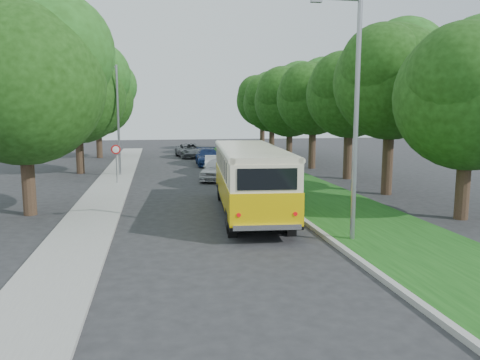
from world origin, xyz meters
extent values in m
plane|color=#242426|center=(0.00, 0.00, 0.00)|extent=(120.00, 120.00, 0.00)
cube|color=gray|center=(3.60, 5.00, 0.07)|extent=(0.20, 70.00, 0.15)
cube|color=#174512|center=(5.95, 5.00, 0.07)|extent=(4.50, 70.00, 0.13)
cube|color=gray|center=(-4.80, 5.00, 0.06)|extent=(2.20, 70.00, 0.12)
cylinder|color=#332319|center=(10.15, 0.00, 1.67)|extent=(0.56, 0.56, 3.35)
sphere|color=#15340C|center=(10.15, 0.00, 4.95)|extent=(5.85, 5.85, 5.85)
sphere|color=#15340C|center=(9.28, -0.73, 5.68)|extent=(4.09, 4.09, 4.09)
cylinder|color=#332319|center=(9.96, 6.00, 2.13)|extent=(0.56, 0.56, 4.26)
sphere|color=#15340C|center=(9.96, 6.00, 5.91)|extent=(5.98, 5.98, 5.98)
sphere|color=#15340C|center=(11.01, 6.60, 7.10)|extent=(4.49, 4.49, 4.49)
sphere|color=#15340C|center=(9.06, 5.25, 6.65)|extent=(4.19, 4.19, 4.19)
cylinder|color=#332319|center=(10.28, 12.00, 1.98)|extent=(0.56, 0.56, 3.95)
sphere|color=#15340C|center=(10.28, 12.00, 5.49)|extent=(5.61, 5.61, 5.61)
sphere|color=#15340C|center=(11.26, 12.56, 6.62)|extent=(4.21, 4.21, 4.21)
sphere|color=#15340C|center=(9.44, 11.30, 6.20)|extent=(3.92, 3.92, 3.92)
cylinder|color=#332319|center=(9.90, 18.00, 1.93)|extent=(0.56, 0.56, 3.86)
sphere|color=#15340C|center=(9.90, 18.00, 5.41)|extent=(5.64, 5.64, 5.64)
sphere|color=#15340C|center=(10.89, 18.56, 6.54)|extent=(4.23, 4.23, 4.23)
sphere|color=#15340C|center=(9.05, 17.30, 6.12)|extent=(3.95, 3.95, 3.95)
cylinder|color=#332319|center=(9.80, 24.00, 1.79)|extent=(0.56, 0.56, 3.58)
sphere|color=#15340C|center=(9.80, 24.00, 5.33)|extent=(6.36, 6.36, 6.36)
sphere|color=#15340C|center=(10.91, 24.64, 6.60)|extent=(4.77, 4.77, 4.77)
sphere|color=#15340C|center=(8.84, 23.21, 6.12)|extent=(4.45, 4.45, 4.45)
cylinder|color=#332319|center=(9.67, 30.00, 1.84)|extent=(0.56, 0.56, 3.68)
sphere|color=#15340C|center=(9.67, 30.00, 5.31)|extent=(5.91, 5.91, 5.91)
sphere|color=#15340C|center=(10.70, 30.59, 6.49)|extent=(4.43, 4.43, 4.43)
sphere|color=#15340C|center=(8.78, 29.26, 6.05)|extent=(4.14, 4.14, 4.14)
cylinder|color=#332319|center=(10.05, 36.00, 2.02)|extent=(0.56, 0.56, 4.05)
sphere|color=#15340C|center=(10.05, 36.00, 5.69)|extent=(5.97, 5.97, 5.97)
sphere|color=#15340C|center=(11.09, 36.60, 6.88)|extent=(4.48, 4.48, 4.48)
sphere|color=#15340C|center=(9.15, 35.25, 6.43)|extent=(4.18, 4.18, 4.18)
cylinder|color=#332319|center=(-7.50, 4.00, 1.84)|extent=(0.56, 0.56, 3.68)
sphere|color=#15340C|center=(-7.50, 4.00, 5.55)|extent=(6.80, 6.80, 6.80)
sphere|color=#15340C|center=(-6.31, 4.68, 6.91)|extent=(5.10, 5.10, 5.10)
cylinder|color=#332319|center=(-7.50, 18.00, 1.84)|extent=(0.56, 0.56, 3.68)
sphere|color=#15340C|center=(-7.50, 18.00, 5.55)|extent=(6.80, 6.80, 6.80)
sphere|color=#15340C|center=(-6.31, 18.68, 6.91)|extent=(5.10, 5.10, 5.10)
sphere|color=#15340C|center=(-8.52, 17.15, 6.40)|extent=(4.76, 4.76, 4.76)
cylinder|color=#332319|center=(-7.50, 30.00, 1.84)|extent=(0.56, 0.56, 3.68)
sphere|color=#15340C|center=(-7.50, 30.00, 5.55)|extent=(6.80, 6.80, 6.80)
sphere|color=#15340C|center=(-6.31, 30.68, 6.91)|extent=(5.10, 5.10, 5.10)
sphere|color=#15340C|center=(-8.52, 29.15, 6.40)|extent=(4.76, 4.76, 4.76)
cylinder|color=gray|center=(4.30, -2.50, 4.00)|extent=(0.16, 0.16, 8.00)
cube|color=gray|center=(2.85, -2.50, 7.78)|extent=(0.35, 0.16, 0.14)
cylinder|color=gray|center=(-4.60, 16.00, 3.75)|extent=(0.16, 0.16, 7.50)
cylinder|color=gray|center=(-5.30, 16.00, 7.35)|extent=(1.40, 0.10, 0.10)
cube|color=gray|center=(-6.05, 16.00, 7.28)|extent=(0.35, 0.16, 0.14)
cylinder|color=gray|center=(-4.50, 12.00, 1.25)|extent=(0.06, 0.06, 2.50)
cone|color=red|center=(-4.50, 11.96, 2.15)|extent=(0.56, 0.02, 0.56)
cone|color=white|center=(-4.50, 11.94, 2.15)|extent=(0.40, 0.02, 0.40)
imported|color=silver|center=(1.78, 12.95, 0.71)|extent=(3.00, 4.52, 1.43)
imported|color=silver|center=(1.93, 15.39, 0.67)|extent=(1.89, 4.23, 1.35)
imported|color=navy|center=(2.12, 21.60, 0.69)|extent=(2.05, 4.79, 1.38)
imported|color=slate|center=(1.17, 28.81, 0.68)|extent=(2.88, 5.14, 1.36)
camera|label=1|loc=(-2.15, -16.90, 4.34)|focal=35.00mm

